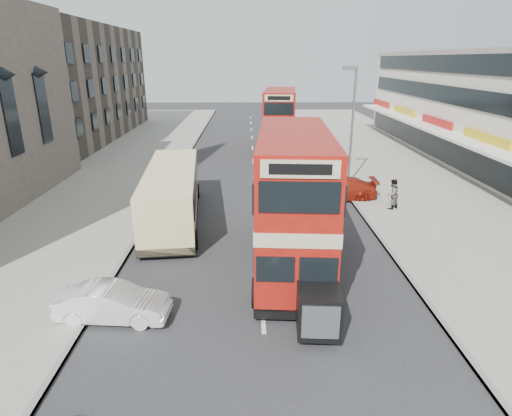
% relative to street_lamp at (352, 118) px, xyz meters
% --- Properties ---
extents(ground, '(160.00, 160.00, 0.00)m').
position_rel_street_lamp_xyz_m(ground, '(-6.52, -18.00, -4.78)').
color(ground, '#28282B').
rests_on(ground, ground).
extents(road_surface, '(12.00, 90.00, 0.01)m').
position_rel_street_lamp_xyz_m(road_surface, '(-6.52, 2.00, -4.78)').
color(road_surface, '#28282B').
rests_on(road_surface, ground).
extents(pavement_right, '(12.00, 90.00, 0.15)m').
position_rel_street_lamp_xyz_m(pavement_right, '(5.48, 2.00, -4.71)').
color(pavement_right, gray).
rests_on(pavement_right, ground).
extents(pavement_left, '(12.00, 90.00, 0.15)m').
position_rel_street_lamp_xyz_m(pavement_left, '(-18.52, 2.00, -4.71)').
color(pavement_left, gray).
rests_on(pavement_left, ground).
extents(kerb_left, '(0.20, 90.00, 0.16)m').
position_rel_street_lamp_xyz_m(kerb_left, '(-12.62, 2.00, -4.71)').
color(kerb_left, gray).
rests_on(kerb_left, ground).
extents(kerb_right, '(0.20, 90.00, 0.16)m').
position_rel_street_lamp_xyz_m(kerb_right, '(-0.42, 2.00, -4.71)').
color(kerb_right, gray).
rests_on(kerb_right, ground).
extents(brick_terrace, '(14.00, 28.00, 12.00)m').
position_rel_street_lamp_xyz_m(brick_terrace, '(-28.52, 20.00, 1.22)').
color(brick_terrace, '#66594C').
rests_on(brick_terrace, ground).
extents(street_lamp, '(1.00, 0.20, 8.12)m').
position_rel_street_lamp_xyz_m(street_lamp, '(0.00, 0.00, 0.00)').
color(street_lamp, slate).
rests_on(street_lamp, ground).
extents(bus_main, '(3.44, 10.46, 5.67)m').
position_rel_street_lamp_xyz_m(bus_main, '(-5.14, -12.13, -1.80)').
color(bus_main, black).
rests_on(bus_main, ground).
extents(bus_second, '(3.71, 10.52, 5.67)m').
position_rel_street_lamp_xyz_m(bus_second, '(-3.92, 12.04, -1.80)').
color(bus_second, black).
rests_on(bus_second, ground).
extents(coach, '(3.60, 10.59, 2.75)m').
position_rel_street_lamp_xyz_m(coach, '(-11.19, -6.41, -3.16)').
color(coach, black).
rests_on(coach, ground).
extents(car_left_front, '(3.93, 1.62, 1.26)m').
position_rel_street_lamp_xyz_m(car_left_front, '(-11.69, -16.00, -4.15)').
color(car_left_front, white).
rests_on(car_left_front, ground).
extents(car_right_a, '(4.90, 2.19, 1.39)m').
position_rel_street_lamp_xyz_m(car_right_a, '(-1.20, -2.80, -4.09)').
color(car_right_a, maroon).
rests_on(car_right_a, ground).
extents(car_right_b, '(4.25, 2.34, 1.13)m').
position_rel_street_lamp_xyz_m(car_right_b, '(-1.66, 2.36, -4.22)').
color(car_right_b, '#C97214').
rests_on(car_right_b, ground).
extents(pedestrian_near, '(0.81, 0.75, 1.83)m').
position_rel_street_lamp_xyz_m(pedestrian_near, '(1.48, -5.14, -3.72)').
color(pedestrian_near, gray).
rests_on(pedestrian_near, pavement_right).
extents(cyclist, '(0.65, 1.59, 2.03)m').
position_rel_street_lamp_xyz_m(cyclist, '(-1.83, 0.25, -4.08)').
color(cyclist, gray).
rests_on(cyclist, ground).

